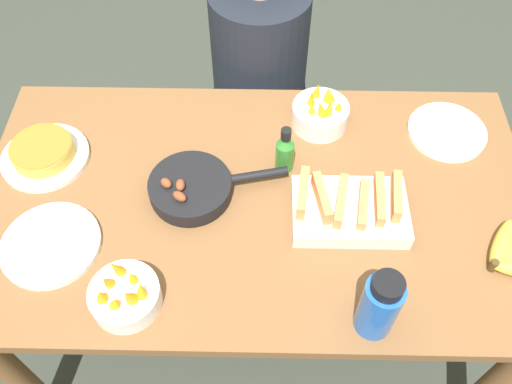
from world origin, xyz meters
The scene contains 12 objects.
ground_plane centered at (0.00, 0.00, 0.00)m, with size 14.00×14.00×0.00m, color #383D33.
dining_table centered at (0.00, 0.00, 0.63)m, with size 1.50×0.84×0.74m.
melon_tray centered at (0.24, -0.05, 0.77)m, with size 0.30×0.20×0.10m.
skillet centered at (-0.17, 0.01, 0.77)m, with size 0.37×0.22×0.08m.
frittata_plate_center centered at (-0.60, 0.13, 0.76)m, with size 0.25×0.25×0.06m.
empty_plate_near_front centered at (-0.51, -0.16, 0.75)m, with size 0.25×0.25×0.02m.
empty_plate_far_left centered at (0.56, 0.25, 0.75)m, with size 0.23×0.23×0.02m.
fruit_bowl_mango centered at (0.18, 0.28, 0.78)m, with size 0.17×0.17×0.12m.
fruit_bowl_citrus centered at (-0.30, -0.31, 0.78)m, with size 0.17×0.17×0.11m.
water_bottle centered at (0.27, -0.35, 0.84)m, with size 0.09×0.09×0.21m.
hot_sauce_bottle centered at (0.08, 0.11, 0.81)m, with size 0.05×0.05×0.15m.
person_figure centered at (0.00, 0.64, 0.49)m, with size 0.36×0.36×1.19m.
Camera 1 is at (0.02, -0.84, 1.93)m, focal length 38.00 mm.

